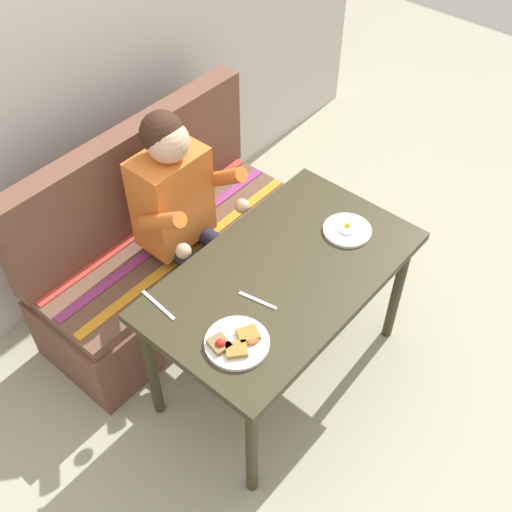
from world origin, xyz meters
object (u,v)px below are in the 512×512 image
object	(u,v)px
plate_breakfast	(236,343)
fork	(258,300)
plate_eggs	(347,230)
table	(283,284)
couch	(166,252)
knife	(158,305)
person	(183,207)

from	to	relation	value
plate_breakfast	fork	distance (m)	0.23
fork	plate_eggs	bearing A→B (deg)	-15.62
table	couch	distance (m)	0.83
plate_eggs	knife	world-z (taller)	plate_eggs
plate_eggs	fork	bearing A→B (deg)	175.68
table	couch	xyz separation A→B (m)	(0.00, 0.76, -0.32)
couch	fork	distance (m)	0.90
fork	knife	bearing A→B (deg)	122.63
table	person	xyz separation A→B (m)	(0.00, 0.59, 0.09)
table	knife	size ratio (longest dim) A/B	6.00
knife	plate_eggs	bearing A→B (deg)	-16.28
fork	knife	world-z (taller)	same
plate_breakfast	knife	world-z (taller)	plate_breakfast
couch	knife	xyz separation A→B (m)	(-0.46, -0.50, 0.40)
plate_breakfast	fork	size ratio (longest dim) A/B	1.46
plate_eggs	knife	size ratio (longest dim) A/B	1.08
plate_breakfast	plate_eggs	size ratio (longest dim) A/B	1.15
table	plate_breakfast	world-z (taller)	plate_breakfast
plate_breakfast	plate_eggs	bearing A→B (deg)	2.60
couch	table	bearing A→B (deg)	-90.00
plate_breakfast	knife	distance (m)	0.37
person	plate_breakfast	bearing A→B (deg)	-120.55
plate_eggs	fork	world-z (taller)	plate_eggs
plate_breakfast	plate_eggs	xyz separation A→B (m)	(0.77, 0.04, -0.01)
table	person	size ratio (longest dim) A/B	0.99
table	fork	world-z (taller)	fork
table	couch	bearing A→B (deg)	90.00
plate_eggs	fork	xyz separation A→B (m)	(-0.56, 0.04, -0.01)
table	plate_breakfast	distance (m)	0.43
person	plate_breakfast	xyz separation A→B (m)	(-0.41, -0.69, 0.00)
couch	plate_breakfast	xyz separation A→B (m)	(-0.40, -0.86, 0.41)
knife	couch	bearing A→B (deg)	52.36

